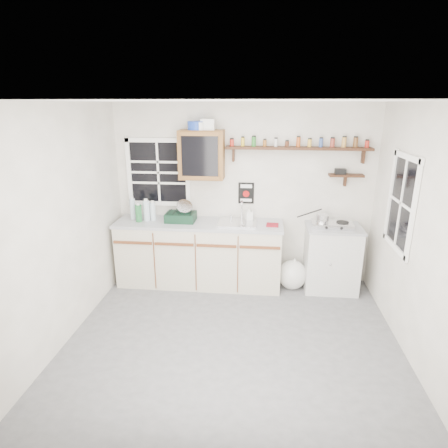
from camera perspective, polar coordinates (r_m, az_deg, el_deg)
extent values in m
cube|color=#535355|center=(4.35, 1.34, -17.04)|extent=(3.60, 3.20, 0.02)
cube|color=silver|center=(3.57, 1.64, 18.36)|extent=(3.60, 3.20, 0.02)
cube|color=#B7B2A4|center=(4.30, -23.32, -0.24)|extent=(0.02, 3.20, 2.50)
cube|color=#B7B2A4|center=(4.06, 27.84, -1.88)|extent=(0.02, 3.20, 2.50)
cube|color=#B7B2A4|center=(5.32, 2.86, 4.48)|extent=(3.60, 0.02, 2.50)
cube|color=#B7B2A4|center=(2.32, -1.79, -14.14)|extent=(3.60, 0.02, 2.50)
cube|color=#BDB29D|center=(5.34, -3.77, -4.64)|extent=(2.27, 0.60, 0.88)
cube|color=#93959A|center=(5.18, -3.87, 0.07)|extent=(2.31, 0.62, 0.04)
cube|color=brown|center=(5.17, -13.76, -2.79)|extent=(0.53, 0.02, 0.03)
cube|color=brown|center=(5.01, -7.63, -3.09)|extent=(0.53, 0.02, 0.03)
cube|color=brown|center=(4.91, -1.16, -3.36)|extent=(0.53, 0.02, 0.03)
cube|color=brown|center=(4.88, 5.47, -3.60)|extent=(0.53, 0.02, 0.03)
cube|color=beige|center=(5.38, 16.01, -5.14)|extent=(0.70, 0.55, 0.88)
cube|color=#93959A|center=(5.22, 16.44, -0.54)|extent=(0.73, 0.57, 0.03)
cube|color=silver|center=(5.11, 2.05, 0.15)|extent=(0.52, 0.44, 0.03)
cylinder|color=silver|center=(5.22, 2.74, 2.07)|extent=(0.02, 0.02, 0.28)
cylinder|color=silver|center=(5.13, 2.72, 3.29)|extent=(0.02, 0.14, 0.02)
cube|color=brown|center=(5.12, -3.41, 10.49)|extent=(0.60, 0.30, 0.65)
cube|color=black|center=(4.96, -3.71, 10.25)|extent=(0.48, 0.02, 0.52)
cylinder|color=#1A3BAB|center=(5.09, -4.19, 14.74)|extent=(0.24, 0.24, 0.11)
cube|color=white|center=(5.07, -2.47, 14.92)|extent=(0.18, 0.15, 0.14)
cylinder|color=white|center=(5.03, -3.65, 14.65)|extent=(0.12, 0.12, 0.10)
cube|color=black|center=(5.12, 11.20, 11.26)|extent=(1.91, 0.18, 0.04)
cube|color=black|center=(5.17, 1.46, 10.53)|extent=(0.03, 0.10, 0.18)
cube|color=black|center=(5.31, 20.45, 9.64)|extent=(0.03, 0.10, 0.18)
cylinder|color=red|center=(5.11, 1.20, 12.28)|extent=(0.05, 0.05, 0.09)
cylinder|color=black|center=(5.10, 1.21, 12.87)|extent=(0.05, 0.05, 0.02)
cylinder|color=gold|center=(5.10, 2.88, 12.38)|extent=(0.05, 0.05, 0.11)
cylinder|color=black|center=(5.09, 2.89, 13.09)|extent=(0.04, 0.04, 0.02)
cylinder|color=#267226|center=(5.09, 4.56, 12.40)|extent=(0.06, 0.06, 0.12)
cylinder|color=black|center=(5.09, 4.58, 13.18)|extent=(0.05, 0.05, 0.02)
cylinder|color=#99591E|center=(5.09, 6.23, 12.13)|extent=(0.05, 0.05, 0.08)
cylinder|color=black|center=(5.09, 6.25, 12.69)|extent=(0.04, 0.04, 0.02)
cylinder|color=silver|center=(5.09, 7.91, 12.18)|extent=(0.05, 0.05, 0.10)
cylinder|color=black|center=(5.09, 7.94, 12.84)|extent=(0.04, 0.04, 0.02)
cylinder|color=#4C2614|center=(5.10, 9.57, 11.93)|extent=(0.05, 0.05, 0.07)
cylinder|color=black|center=(5.10, 9.60, 12.41)|extent=(0.05, 0.05, 0.02)
cylinder|color=#B24C19|center=(5.11, 11.26, 12.15)|extent=(0.05, 0.05, 0.12)
cylinder|color=black|center=(5.10, 11.31, 12.93)|extent=(0.05, 0.05, 0.02)
cylinder|color=gold|center=(5.13, 12.91, 11.92)|extent=(0.05, 0.05, 0.10)
cylinder|color=black|center=(5.12, 12.95, 12.56)|extent=(0.05, 0.05, 0.02)
cylinder|color=#334C8C|center=(5.14, 14.56, 11.90)|extent=(0.05, 0.05, 0.11)
cylinder|color=black|center=(5.14, 14.62, 12.60)|extent=(0.05, 0.05, 0.02)
cylinder|color=maroon|center=(5.17, 16.19, 11.79)|extent=(0.06, 0.06, 0.11)
cylinder|color=black|center=(5.16, 16.25, 12.50)|extent=(0.05, 0.05, 0.02)
cylinder|color=#BF8C3F|center=(5.19, 17.81, 11.77)|extent=(0.06, 0.06, 0.13)
cylinder|color=black|center=(5.19, 17.89, 12.55)|extent=(0.05, 0.05, 0.02)
cylinder|color=brown|center=(5.22, 19.41, 11.64)|extent=(0.06, 0.06, 0.13)
cylinder|color=black|center=(5.22, 19.49, 12.41)|extent=(0.05, 0.05, 0.02)
cylinder|color=red|center=(5.26, 20.96, 11.30)|extent=(0.05, 0.05, 0.09)
cylinder|color=black|center=(5.26, 21.02, 11.86)|extent=(0.05, 0.05, 0.02)
cube|color=black|center=(5.27, 18.12, 7.06)|extent=(0.45, 0.15, 0.03)
cube|color=black|center=(5.33, 17.95, 6.30)|extent=(0.03, 0.08, 0.14)
cube|color=black|center=(5.25, 17.31, 7.65)|extent=(0.14, 0.10, 0.07)
cube|color=black|center=(5.29, 3.39, 4.73)|extent=(0.22, 0.01, 0.30)
cube|color=white|center=(5.26, 3.41, 5.77)|extent=(0.16, 0.00, 0.05)
cylinder|color=#A50C0C|center=(5.28, 3.39, 4.60)|extent=(0.09, 0.01, 0.09)
cube|color=white|center=(5.30, 3.37, 3.66)|extent=(0.16, 0.00, 0.04)
cube|color=black|center=(5.43, -9.97, 7.74)|extent=(0.85, 0.02, 0.90)
cube|color=white|center=(5.43, -9.97, 7.74)|extent=(0.93, 0.03, 0.98)
cube|color=black|center=(4.50, 25.46, 2.88)|extent=(0.02, 0.70, 1.00)
cube|color=white|center=(4.50, 25.46, 2.88)|extent=(0.03, 0.78, 1.08)
cylinder|color=silver|center=(5.42, -13.74, 2.25)|extent=(0.08, 0.08, 0.29)
cylinder|color=white|center=(5.38, -13.86, 3.91)|extent=(0.04, 0.04, 0.03)
cylinder|color=#236A35|center=(5.29, -12.88, 1.60)|extent=(0.09, 0.09, 0.24)
cylinder|color=white|center=(5.25, -12.98, 3.00)|extent=(0.05, 0.05, 0.03)
cylinder|color=silver|center=(5.31, -11.74, 1.99)|extent=(0.09, 0.09, 0.28)
cylinder|color=white|center=(5.27, -11.84, 3.63)|extent=(0.05, 0.05, 0.03)
cylinder|color=silver|center=(5.31, -10.77, 1.88)|extent=(0.07, 0.07, 0.25)
cylinder|color=white|center=(5.27, -10.86, 3.34)|extent=(0.04, 0.04, 0.03)
cube|color=black|center=(5.23, -6.59, 1.08)|extent=(0.41, 0.31, 0.12)
cylinder|color=silver|center=(5.18, -6.09, 2.35)|extent=(0.29, 0.31, 0.24)
imported|color=silver|center=(5.20, 3.81, 1.58)|extent=(0.12, 0.12, 0.21)
cube|color=maroon|center=(5.05, 7.39, -0.14)|extent=(0.17, 0.15, 0.02)
cube|color=silver|center=(5.18, 16.14, -0.09)|extent=(0.55, 0.31, 0.07)
cylinder|color=black|center=(5.15, 14.72, 0.36)|extent=(0.16, 0.16, 0.01)
cylinder|color=black|center=(5.20, 17.62, 0.26)|extent=(0.16, 0.16, 0.01)
cylinder|color=silver|center=(5.14, 14.76, 0.86)|extent=(0.17, 0.17, 0.10)
cylinder|color=black|center=(5.18, 12.87, 1.62)|extent=(0.32, 0.11, 0.16)
ellipsoid|color=white|center=(5.37, 10.37, -7.62)|extent=(0.41, 0.37, 0.43)
cone|color=white|center=(5.29, 10.71, -5.71)|extent=(0.12, 0.12, 0.12)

